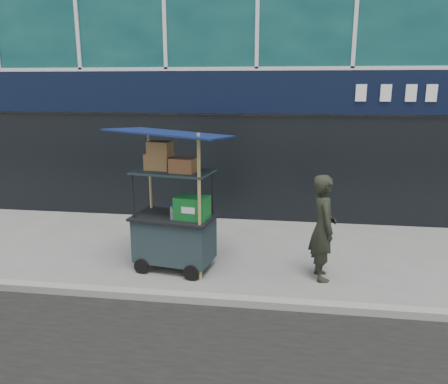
# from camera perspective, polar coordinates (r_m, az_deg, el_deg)

# --- Properties ---
(ground) EXTENTS (80.00, 80.00, 0.00)m
(ground) POSITION_cam_1_polar(r_m,az_deg,el_deg) (6.64, 1.40, -13.68)
(ground) COLOR slate
(ground) RESTS_ON ground
(curb) EXTENTS (80.00, 0.18, 0.12)m
(curb) POSITION_cam_1_polar(r_m,az_deg,el_deg) (6.43, 1.19, -14.02)
(curb) COLOR gray
(curb) RESTS_ON ground
(vendor_cart) EXTENTS (1.97, 1.54, 2.42)m
(vendor_cart) POSITION_cam_1_polar(r_m,az_deg,el_deg) (7.37, -6.42, -3.77)
(vendor_cart) COLOR black
(vendor_cart) RESTS_ON ground
(vendor_man) EXTENTS (0.51, 0.68, 1.72)m
(vendor_man) POSITION_cam_1_polar(r_m,az_deg,el_deg) (7.13, 12.81, -4.55)
(vendor_man) COLOR black
(vendor_man) RESTS_ON ground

